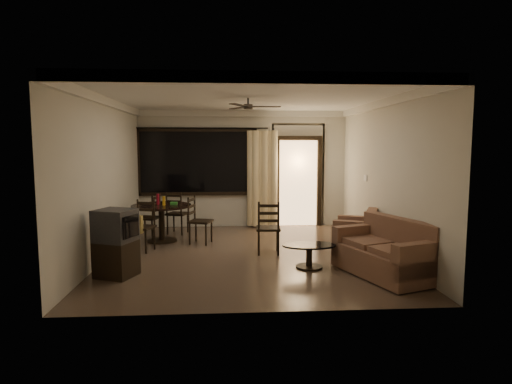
{
  "coord_description": "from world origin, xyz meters",
  "views": [
    {
      "loc": [
        -0.35,
        -7.62,
        1.97
      ],
      "look_at": [
        0.15,
        0.2,
        1.12
      ],
      "focal_mm": 30.0,
      "sensor_mm": 36.0,
      "label": 1
    }
  ],
  "objects": [
    {
      "name": "room_shell",
      "position": [
        0.59,
        1.77,
        1.83
      ],
      "size": [
        5.5,
        6.7,
        5.5
      ],
      "color": "beige",
      "rests_on": "ground"
    },
    {
      "name": "ground",
      "position": [
        0.0,
        0.0,
        0.0
      ],
      "size": [
        5.5,
        5.5,
        0.0
      ],
      "primitive_type": "plane",
      "color": "#7F6651",
      "rests_on": "ground"
    },
    {
      "name": "dining_chair_north",
      "position": [
        -1.5,
        1.92,
        0.28
      ],
      "size": [
        0.52,
        0.52,
        0.95
      ],
      "rotation": [
        0.0,
        0.0,
        2.85
      ],
      "color": "black",
      "rests_on": "ground"
    },
    {
      "name": "sofa",
      "position": [
        2.04,
        -1.42,
        0.34
      ],
      "size": [
        1.33,
        1.77,
        0.84
      ],
      "rotation": [
        0.0,
        0.0,
        0.35
      ],
      "color": "#4D3124",
      "rests_on": "ground"
    },
    {
      "name": "dining_chair_west",
      "position": [
        -2.04,
        1.41,
        0.28
      ],
      "size": [
        0.52,
        0.52,
        0.95
      ],
      "rotation": [
        0.0,
        0.0,
        -1.87
      ],
      "color": "black",
      "rests_on": "ground"
    },
    {
      "name": "dining_chair_south",
      "position": [
        -1.98,
        0.34,
        0.31
      ],
      "size": [
        0.52,
        0.56,
        0.95
      ],
      "rotation": [
        0.0,
        0.0,
        -0.3
      ],
      "color": "black",
      "rests_on": "ground"
    },
    {
      "name": "tv_cabinet",
      "position": [
        -2.05,
        -1.2,
        0.51
      ],
      "size": [
        0.67,
        0.64,
        1.02
      ],
      "rotation": [
        0.0,
        0.0,
        -0.38
      ],
      "color": "black",
      "rests_on": "ground"
    },
    {
      "name": "armchair",
      "position": [
        2.09,
        0.2,
        0.31
      ],
      "size": [
        0.99,
        0.99,
        0.76
      ],
      "rotation": [
        0.0,
        0.0,
        -0.4
      ],
      "color": "#4D3124",
      "rests_on": "ground"
    },
    {
      "name": "side_chair",
      "position": [
        0.37,
        0.02,
        0.29
      ],
      "size": [
        0.46,
        0.46,
        0.98
      ],
      "rotation": [
        0.0,
        0.0,
        3.08
      ],
      "color": "black",
      "rests_on": "ground"
    },
    {
      "name": "dining_chair_east",
      "position": [
        -0.93,
        0.92,
        0.28
      ],
      "size": [
        0.52,
        0.52,
        0.95
      ],
      "rotation": [
        0.0,
        0.0,
        1.27
      ],
      "color": "black",
      "rests_on": "ground"
    },
    {
      "name": "dining_table",
      "position": [
        -1.73,
        1.16,
        0.6
      ],
      "size": [
        1.21,
        1.21,
        0.98
      ],
      "rotation": [
        0.0,
        0.0,
        -0.3
      ],
      "color": "black",
      "rests_on": "ground"
    },
    {
      "name": "coffee_table",
      "position": [
        0.94,
        -0.94,
        0.26
      ],
      "size": [
        0.87,
        0.52,
        0.38
      ],
      "rotation": [
        0.0,
        0.0,
        -0.36
      ],
      "color": "black",
      "rests_on": "ground"
    }
  ]
}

